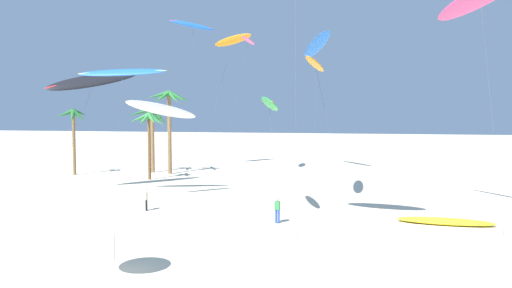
{
  "coord_description": "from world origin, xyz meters",
  "views": [
    {
      "loc": [
        6.11,
        -7.94,
        6.78
      ],
      "look_at": [
        0.84,
        16.49,
        5.13
      ],
      "focal_mm": 32.61,
      "sensor_mm": 36.0,
      "label": 1
    }
  ],
  "objects_px": {
    "flying_kite_0": "(193,25)",
    "flying_kite_7": "(232,40)",
    "palm_tree_1": "(149,123)",
    "palm_tree_0": "(73,120)",
    "palm_tree_2": "(152,121)",
    "flying_kite_5": "(162,110)",
    "flying_kite_10": "(94,80)",
    "grounded_kite_0": "(445,221)",
    "palm_tree_3": "(169,106)",
    "flying_kite_8": "(315,64)",
    "flying_kite_9": "(269,104)",
    "flying_kite_3": "(123,73)",
    "flying_kite_4": "(316,45)",
    "person_near_left": "(146,198)",
    "beach_umbrella": "(114,221)",
    "flying_kite_6": "(248,41)",
    "person_foreground_walker": "(278,209)"
  },
  "relations": [
    {
      "from": "flying_kite_5",
      "to": "flying_kite_10",
      "type": "bearing_deg",
      "value": 161.0
    },
    {
      "from": "person_foreground_walker",
      "to": "beach_umbrella",
      "type": "distance_m",
      "value": 11.83
    },
    {
      "from": "flying_kite_3",
      "to": "flying_kite_7",
      "type": "bearing_deg",
      "value": 85.64
    },
    {
      "from": "palm_tree_1",
      "to": "flying_kite_10",
      "type": "xyz_separation_m",
      "value": [
        -1.75,
        -7.2,
        3.8
      ]
    },
    {
      "from": "palm_tree_2",
      "to": "flying_kite_8",
      "type": "bearing_deg",
      "value": -33.04
    },
    {
      "from": "flying_kite_8",
      "to": "grounded_kite_0",
      "type": "relative_size",
      "value": 1.93
    },
    {
      "from": "palm_tree_1",
      "to": "flying_kite_7",
      "type": "relative_size",
      "value": 0.4
    },
    {
      "from": "flying_kite_5",
      "to": "beach_umbrella",
      "type": "distance_m",
      "value": 18.11
    },
    {
      "from": "palm_tree_0",
      "to": "palm_tree_2",
      "type": "bearing_deg",
      "value": 26.35
    },
    {
      "from": "flying_kite_5",
      "to": "person_foreground_walker",
      "type": "xyz_separation_m",
      "value": [
        10.24,
        -6.16,
        -6.19
      ]
    },
    {
      "from": "flying_kite_0",
      "to": "grounded_kite_0",
      "type": "height_order",
      "value": "flying_kite_0"
    },
    {
      "from": "flying_kite_5",
      "to": "flying_kite_9",
      "type": "xyz_separation_m",
      "value": [
        9.29,
        -3.84,
        0.34
      ]
    },
    {
      "from": "flying_kite_7",
      "to": "grounded_kite_0",
      "type": "distance_m",
      "value": 40.63
    },
    {
      "from": "flying_kite_3",
      "to": "person_near_left",
      "type": "xyz_separation_m",
      "value": [
        3.95,
        -4.34,
        -9.11
      ]
    },
    {
      "from": "flying_kite_4",
      "to": "person_near_left",
      "type": "xyz_separation_m",
      "value": [
        -9.65,
        -24.29,
        -13.64
      ]
    },
    {
      "from": "palm_tree_0",
      "to": "palm_tree_2",
      "type": "distance_m",
      "value": 8.44
    },
    {
      "from": "flying_kite_5",
      "to": "flying_kite_10",
      "type": "height_order",
      "value": "flying_kite_10"
    },
    {
      "from": "flying_kite_5",
      "to": "flying_kite_9",
      "type": "relative_size",
      "value": 1.23
    },
    {
      "from": "flying_kite_5",
      "to": "person_near_left",
      "type": "distance_m",
      "value": 7.64
    },
    {
      "from": "palm_tree_3",
      "to": "flying_kite_7",
      "type": "distance_m",
      "value": 15.13
    },
    {
      "from": "flying_kite_3",
      "to": "flying_kite_4",
      "type": "bearing_deg",
      "value": 55.72
    },
    {
      "from": "palm_tree_1",
      "to": "flying_kite_5",
      "type": "relative_size",
      "value": 0.7
    },
    {
      "from": "palm_tree_3",
      "to": "beach_umbrella",
      "type": "xyz_separation_m",
      "value": [
        10.56,
        -31.2,
        -5.34
      ]
    },
    {
      "from": "flying_kite_7",
      "to": "flying_kite_10",
      "type": "distance_m",
      "value": 25.22
    },
    {
      "from": "palm_tree_1",
      "to": "flying_kite_0",
      "type": "xyz_separation_m",
      "value": [
        1.19,
        9.88,
        11.51
      ]
    },
    {
      "from": "flying_kite_4",
      "to": "flying_kite_10",
      "type": "bearing_deg",
      "value": -135.78
    },
    {
      "from": "flying_kite_8",
      "to": "flying_kite_9",
      "type": "bearing_deg",
      "value": -111.35
    },
    {
      "from": "flying_kite_0",
      "to": "grounded_kite_0",
      "type": "relative_size",
      "value": 3.12
    },
    {
      "from": "palm_tree_1",
      "to": "flying_kite_7",
      "type": "height_order",
      "value": "flying_kite_7"
    },
    {
      "from": "palm_tree_1",
      "to": "grounded_kite_0",
      "type": "bearing_deg",
      "value": -28.34
    },
    {
      "from": "flying_kite_0",
      "to": "grounded_kite_0",
      "type": "xyz_separation_m",
      "value": [
        24.83,
        -23.91,
        -17.18
      ]
    },
    {
      "from": "flying_kite_7",
      "to": "flying_kite_8",
      "type": "relative_size",
      "value": 1.55
    },
    {
      "from": "flying_kite_5",
      "to": "flying_kite_7",
      "type": "bearing_deg",
      "value": 92.79
    },
    {
      "from": "palm_tree_2",
      "to": "flying_kite_9",
      "type": "height_order",
      "value": "flying_kite_9"
    },
    {
      "from": "flying_kite_4",
      "to": "grounded_kite_0",
      "type": "relative_size",
      "value": 2.76
    },
    {
      "from": "palm_tree_0",
      "to": "flying_kite_3",
      "type": "relative_size",
      "value": 0.69
    },
    {
      "from": "palm_tree_0",
      "to": "flying_kite_0",
      "type": "xyz_separation_m",
      "value": [
        10.96,
        8.19,
        11.36
      ]
    },
    {
      "from": "grounded_kite_0",
      "to": "person_near_left",
      "type": "height_order",
      "value": "person_near_left"
    },
    {
      "from": "flying_kite_7",
      "to": "beach_umbrella",
      "type": "distance_m",
      "value": 45.49
    },
    {
      "from": "person_foreground_walker",
      "to": "flying_kite_10",
      "type": "bearing_deg",
      "value": 153.74
    },
    {
      "from": "flying_kite_0",
      "to": "flying_kite_7",
      "type": "relative_size",
      "value": 1.04
    },
    {
      "from": "flying_kite_5",
      "to": "flying_kite_8",
      "type": "bearing_deg",
      "value": 11.71
    },
    {
      "from": "flying_kite_0",
      "to": "flying_kite_6",
      "type": "xyz_separation_m",
      "value": [
        7.67,
        -3.41,
        -2.59
      ]
    },
    {
      "from": "flying_kite_3",
      "to": "flying_kite_7",
      "type": "relative_size",
      "value": 0.61
    },
    {
      "from": "palm_tree_3",
      "to": "flying_kite_7",
      "type": "relative_size",
      "value": 0.54
    },
    {
      "from": "flying_kite_5",
      "to": "flying_kite_9",
      "type": "bearing_deg",
      "value": -22.45
    },
    {
      "from": "palm_tree_2",
      "to": "person_near_left",
      "type": "distance_m",
      "value": 22.02
    },
    {
      "from": "palm_tree_1",
      "to": "person_near_left",
      "type": "relative_size",
      "value": 4.17
    },
    {
      "from": "palm_tree_0",
      "to": "flying_kite_8",
      "type": "xyz_separation_m",
      "value": [
        27.18,
        -9.02,
        4.59
      ]
    },
    {
      "from": "flying_kite_6",
      "to": "flying_kite_7",
      "type": "relative_size",
      "value": 0.87
    }
  ]
}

